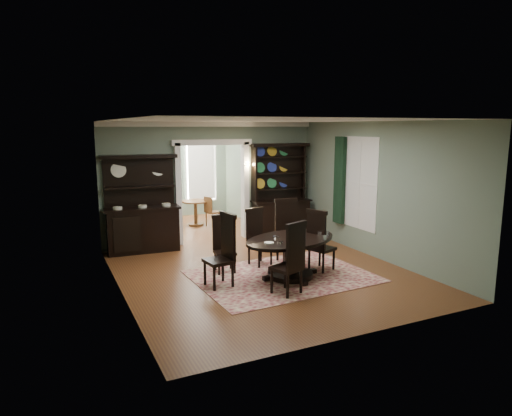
# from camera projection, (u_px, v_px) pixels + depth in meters

# --- Properties ---
(room) EXTENTS (5.51, 6.01, 3.01)m
(room) POSITION_uv_depth(u_px,v_px,m) (264.00, 195.00, 8.83)
(room) COLOR brown
(room) RESTS_ON ground
(parlor) EXTENTS (3.51, 3.50, 3.01)m
(parlor) POSITION_uv_depth(u_px,v_px,m) (184.00, 173.00, 13.73)
(parlor) COLOR brown
(parlor) RESTS_ON ground
(doorway_trim) EXTENTS (2.08, 0.25, 2.57)m
(doorway_trim) POSITION_uv_depth(u_px,v_px,m) (212.00, 178.00, 11.45)
(doorway_trim) COLOR silver
(doorway_trim) RESTS_ON floor
(right_window) EXTENTS (0.15, 1.47, 2.12)m
(right_window) POSITION_uv_depth(u_px,v_px,m) (350.00, 182.00, 10.74)
(right_window) COLOR white
(right_window) RESTS_ON wall_right
(wall_sconce) EXTENTS (0.27, 0.21, 0.21)m
(wall_sconce) POSITION_uv_depth(u_px,v_px,m) (249.00, 166.00, 11.67)
(wall_sconce) COLOR gold
(wall_sconce) RESTS_ON back_wall_right
(rug) EXTENTS (3.44, 2.63, 0.01)m
(rug) POSITION_uv_depth(u_px,v_px,m) (283.00, 276.00, 8.90)
(rug) COLOR maroon
(rug) RESTS_ON floor
(dining_table) EXTENTS (2.30, 2.30, 0.78)m
(dining_table) POSITION_uv_depth(u_px,v_px,m) (290.00, 250.00, 8.76)
(dining_table) COLOR black
(dining_table) RESTS_ON rug
(centerpiece) EXTENTS (1.40, 0.90, 0.23)m
(centerpiece) POSITION_uv_depth(u_px,v_px,m) (296.00, 235.00, 8.71)
(centerpiece) COLOR white
(centerpiece) RESTS_ON dining_table
(chair_far_left) EXTENTS (0.47, 0.45, 1.15)m
(chair_far_left) POSITION_uv_depth(u_px,v_px,m) (224.00, 242.00, 9.15)
(chair_far_left) COLOR black
(chair_far_left) RESTS_ON rug
(chair_far_mid) EXTENTS (0.53, 0.52, 1.20)m
(chair_far_mid) POSITION_uv_depth(u_px,v_px,m) (257.00, 235.00, 9.62)
(chair_far_mid) COLOR black
(chair_far_mid) RESTS_ON rug
(chair_far_right) EXTENTS (0.55, 0.53, 1.36)m
(chair_far_right) POSITION_uv_depth(u_px,v_px,m) (287.00, 229.00, 9.82)
(chair_far_right) COLOR black
(chair_far_right) RESTS_ON rug
(chair_end_left) EXTENTS (0.53, 0.55, 1.35)m
(chair_end_left) POSITION_uv_depth(u_px,v_px,m) (224.00, 248.00, 8.29)
(chair_end_left) COLOR black
(chair_end_left) RESTS_ON rug
(chair_end_right) EXTENTS (0.58, 0.59, 1.27)m
(chair_end_right) POSITION_uv_depth(u_px,v_px,m) (319.00, 239.00, 9.11)
(chair_end_right) COLOR black
(chair_end_right) RESTS_ON rug
(chair_near) EXTENTS (0.61, 0.60, 1.31)m
(chair_near) POSITION_uv_depth(u_px,v_px,m) (292.00, 257.00, 7.80)
(chair_near) COLOR black
(chair_near) RESTS_ON rug
(sideboard) EXTENTS (1.74, 0.71, 2.25)m
(sideboard) POSITION_uv_depth(u_px,v_px,m) (142.00, 218.00, 10.59)
(sideboard) COLOR black
(sideboard) RESTS_ON floor
(welsh_dresser) EXTENTS (1.62, 0.73, 2.45)m
(welsh_dresser) POSITION_uv_depth(u_px,v_px,m) (280.00, 203.00, 12.10)
(welsh_dresser) COLOR black
(welsh_dresser) RESTS_ON floor
(parlor_table) EXTENTS (0.80, 0.80, 0.74)m
(parlor_table) POSITION_uv_depth(u_px,v_px,m) (196.00, 209.00, 13.40)
(parlor_table) COLOR brown
(parlor_table) RESTS_ON parlor_floor
(parlor_chair_left) EXTENTS (0.40, 0.39, 0.85)m
(parlor_chair_left) POSITION_uv_depth(u_px,v_px,m) (173.00, 212.00, 13.16)
(parlor_chair_left) COLOR brown
(parlor_chair_left) RESTS_ON parlor_floor
(parlor_chair_right) EXTENTS (0.42, 0.41, 0.89)m
(parlor_chair_right) POSITION_uv_depth(u_px,v_px,m) (211.00, 211.00, 13.25)
(parlor_chair_right) COLOR brown
(parlor_chair_right) RESTS_ON parlor_floor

